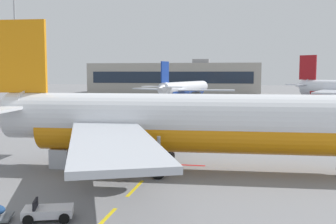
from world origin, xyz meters
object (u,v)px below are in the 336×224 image
airliner_foreground (181,122)px  uld_cargo_container (62,158)px  apron_light_mast_near (15,34)px  airliner_far_center (184,89)px

airliner_foreground → uld_cargo_container: airliner_foreground is taller
uld_cargo_container → apron_light_mast_near: 52.21m
airliner_foreground → uld_cargo_container: bearing=-175.1°
airliner_foreground → airliner_far_center: bearing=98.7°
uld_cargo_container → airliner_far_center: bearing=91.4°
airliner_far_center → apron_light_mast_near: bearing=-125.8°
uld_cargo_container → apron_light_mast_near: size_ratio=0.07×
apron_light_mast_near → airliner_foreground: bearing=-46.1°
airliner_foreground → apron_light_mast_near: (-38.77, 40.24, 11.19)m
airliner_foreground → airliner_far_center: size_ratio=1.18×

